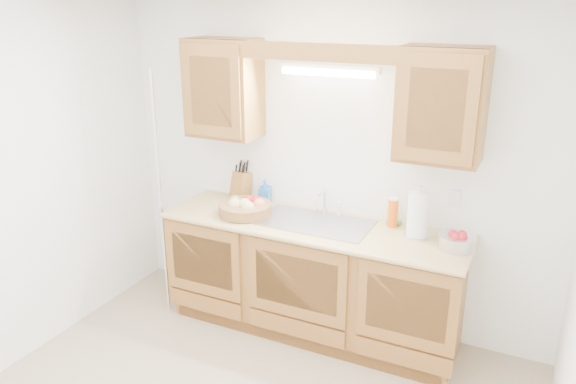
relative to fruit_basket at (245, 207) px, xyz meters
The scene contains 17 objects.
room 1.30m from the fruit_basket, 64.17° to the right, with size 3.52×3.50×2.50m.
base_cabinets 0.76m from the fruit_basket, ahead, with size 2.20×0.60×0.86m, color olive.
countertop 0.56m from the fruit_basket, ahead, with size 2.30×0.63×0.04m, color tan.
upper_cabinet_left 0.93m from the fruit_basket, 144.84° to the left, with size 0.55×0.33×0.75m, color olive.
upper_cabinet_right 1.64m from the fruit_basket, ahead, with size 0.55×0.33×0.75m, color olive.
valance 1.31m from the fruit_basket, ahead, with size 2.20×0.05×0.12m, color olive.
fluorescent_fixture 1.21m from the fruit_basket, 26.78° to the left, with size 0.76×0.08×0.08m.
sink 0.57m from the fruit_basket, ahead, with size 0.84×0.46×0.36m.
wire_shelf_pole 0.68m from the fruit_basket, 162.57° to the right, with size 0.03×0.03×2.00m, color silver.
outlet_plate 1.55m from the fruit_basket, 13.24° to the left, with size 0.08×0.01×0.12m, color white.
fruit_basket is the anchor object (origin of this frame).
knife_block 0.35m from the fruit_basket, 125.36° to the left, with size 0.14×0.21×0.34m.
orange_canister 1.12m from the fruit_basket, 12.89° to the left, with size 0.08×0.08×0.22m.
soap_bottle 0.30m from the fruit_basket, 87.86° to the left, with size 0.09×0.09×0.19m, color blue.
sponge 1.13m from the fruit_basket, 15.43° to the left, with size 0.11×0.07×0.02m.
paper_towel 1.31m from the fruit_basket, ahead, with size 0.19×0.19×0.38m.
apple_bowl 1.58m from the fruit_basket, ahead, with size 0.30×0.30×0.13m.
Camera 1 is at (1.50, -2.36, 2.49)m, focal length 35.00 mm.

